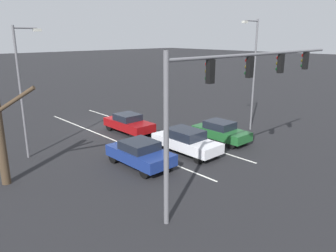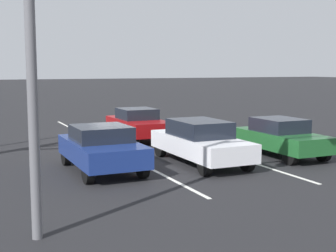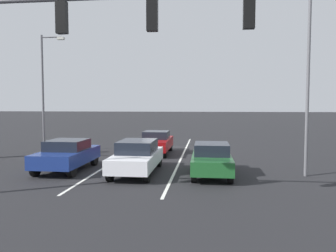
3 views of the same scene
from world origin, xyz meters
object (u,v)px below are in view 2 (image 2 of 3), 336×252
at_px(car_white_midlane_front, 200,141).
at_px(car_maroon_midlane_second, 138,124).
at_px(car_darkgreen_leftlane_front, 281,137).
at_px(car_navy_rightlane_front, 102,147).

xyz_separation_m(car_white_midlane_front, car_maroon_midlane_second, (0.04, -5.95, -0.03)).
xyz_separation_m(car_darkgreen_leftlane_front, car_maroon_midlane_second, (3.42, -6.02, 0.01)).
bearing_deg(car_darkgreen_leftlane_front, car_white_midlane_front, -1.19).
height_order(car_white_midlane_front, car_maroon_midlane_second, car_white_midlane_front).
bearing_deg(car_maroon_midlane_second, car_darkgreen_leftlane_front, 119.63).
bearing_deg(car_navy_rightlane_front, car_darkgreen_leftlane_front, 177.52).
xyz_separation_m(car_navy_rightlane_front, car_darkgreen_leftlane_front, (-6.84, 0.30, -0.04)).
bearing_deg(car_maroon_midlane_second, car_white_midlane_front, 90.35).
distance_m(car_navy_rightlane_front, car_white_midlane_front, 3.46).
bearing_deg(car_white_midlane_front, car_darkgreen_leftlane_front, 178.81).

